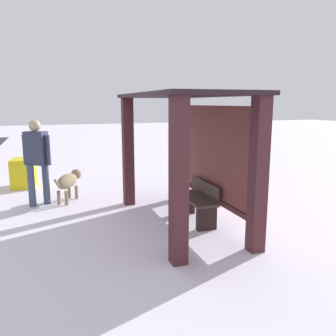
# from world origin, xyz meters

# --- Properties ---
(ground_plane) EXTENTS (60.00, 60.00, 0.00)m
(ground_plane) POSITION_xyz_m (0.00, 0.00, 0.00)
(ground_plane) COLOR silver
(bus_shelter) EXTENTS (3.23, 1.51, 2.27)m
(bus_shelter) POSITION_xyz_m (0.00, 0.20, 1.49)
(bus_shelter) COLOR #442025
(bus_shelter) RESTS_ON ground
(bench_left_inside) EXTENTS (1.11, 0.40, 0.73)m
(bench_left_inside) POSITION_xyz_m (0.00, 0.32, 0.33)
(bench_left_inside) COLOR #40332B
(bench_left_inside) RESTS_ON ground
(person_walking) EXTENTS (0.44, 0.57, 1.77)m
(person_walking) POSITION_xyz_m (-2.00, -2.38, 1.04)
(person_walking) COLOR #343A53
(person_walking) RESTS_ON ground
(dog) EXTENTS (1.01, 0.65, 0.63)m
(dog) POSITION_xyz_m (-2.12, -1.77, 0.44)
(dog) COLOR #897859
(dog) RESTS_ON ground
(grit_bin) EXTENTS (0.75, 0.63, 0.72)m
(grit_bin) POSITION_xyz_m (-3.80, -2.77, 0.36)
(grit_bin) COLOR yellow
(grit_bin) RESTS_ON ground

